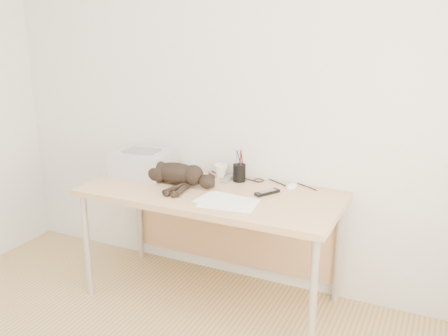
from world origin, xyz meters
The scene contains 11 objects.
wall_back centered at (0.00, 1.75, 1.30)m, with size 3.50×3.50×0.00m, color silver.
desk centered at (0.00, 1.48, 0.61)m, with size 1.60×0.70×0.74m.
printer centered at (-0.57, 1.50, 0.82)m, with size 0.39×0.34×0.17m.
papers centered at (0.17, 1.26, 0.74)m, with size 0.38×0.28×0.01m.
cat centered at (-0.27, 1.42, 0.80)m, with size 0.65×0.30×0.15m.
mug centered at (-0.06, 1.67, 0.79)m, with size 0.10×0.10×0.09m, color silver.
pen_cup centered at (0.08, 1.64, 0.80)m, with size 0.08×0.08×0.21m.
remote_grey centered at (0.01, 1.64, 0.75)m, with size 0.05×0.16×0.02m, color slate.
remote_black centered at (0.34, 1.49, 0.75)m, with size 0.05×0.17×0.02m, color black.
mouse centered at (0.43, 1.67, 0.76)m, with size 0.07×0.11×0.04m, color white.
cable_tangle centered at (0.00, 1.70, 0.75)m, with size 1.36×0.07×0.01m, color black, non-canonical shape.
Camera 1 is at (1.30, -1.20, 1.77)m, focal length 40.00 mm.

